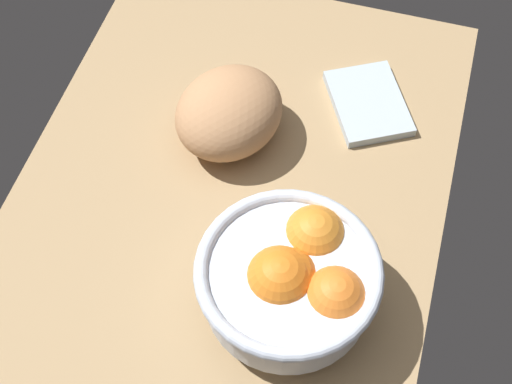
% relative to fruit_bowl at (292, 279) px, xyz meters
% --- Properties ---
extents(ground_plane, '(0.70, 0.54, 0.03)m').
position_rel_fruit_bowl_xyz_m(ground_plane, '(0.15, 0.11, -0.08)').
color(ground_plane, tan).
extents(fruit_bowl, '(0.20, 0.20, 0.11)m').
position_rel_fruit_bowl_xyz_m(fruit_bowl, '(0.00, 0.00, 0.00)').
color(fruit_bowl, silver).
rests_on(fruit_bowl, ground).
extents(bread_loaf, '(0.19, 0.18, 0.09)m').
position_rel_fruit_bowl_xyz_m(bread_loaf, '(0.22, 0.14, -0.02)').
color(bread_loaf, tan).
rests_on(bread_loaf, ground).
extents(napkin_folded, '(0.16, 0.14, 0.01)m').
position_rel_fruit_bowl_xyz_m(napkin_folded, '(0.32, -0.03, -0.06)').
color(napkin_folded, '#B1C1CD').
rests_on(napkin_folded, ground).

